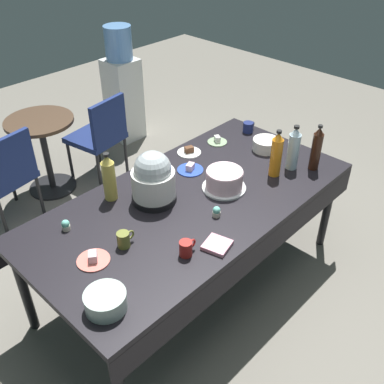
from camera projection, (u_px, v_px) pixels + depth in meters
name	position (u px, v px, depth m)	size (l,w,h in m)	color
ground	(192.00, 280.00, 3.30)	(9.00, 9.00, 0.00)	slate
potluck_table	(192.00, 206.00, 2.91)	(2.20, 1.10, 0.75)	black
frosted_layer_cake	(224.00, 180.00, 2.93)	(0.29, 0.29, 0.14)	silver
slow_cooker	(153.00, 179.00, 2.76)	(0.29, 0.29, 0.35)	black
glass_salad_bowl	(106.00, 301.00, 2.11)	(0.21, 0.21, 0.09)	#B2C6BC
ceramic_snack_bowl	(266.00, 145.00, 3.36)	(0.20, 0.20, 0.09)	silver
dessert_plate_cobalt	(190.00, 169.00, 3.14)	(0.19, 0.19, 0.05)	#2D4CB2
dessert_plate_coral	(93.00, 259.00, 2.39)	(0.18, 0.18, 0.06)	#E07266
dessert_plate_white	(189.00, 151.00, 3.34)	(0.18, 0.18, 0.05)	white
dessert_plate_sage	(217.00, 141.00, 3.47)	(0.15, 0.15, 0.05)	#8CA87F
cupcake_vanilla	(161.00, 169.00, 3.10)	(0.05, 0.05, 0.07)	beige
cupcake_cocoa	(217.00, 212.00, 2.70)	(0.05, 0.05, 0.07)	beige
cupcake_berry	(66.00, 225.00, 2.60)	(0.05, 0.05, 0.07)	beige
soda_bottle_ginger_ale	(109.00, 178.00, 2.79)	(0.08, 0.08, 0.33)	gold
soda_bottle_cola	(316.00, 149.00, 3.08)	(0.07, 0.07, 0.34)	#33190F
soda_bottle_orange_juice	(276.00, 155.00, 3.01)	(0.08, 0.08, 0.34)	orange
soda_bottle_water	(294.00, 149.00, 3.09)	(0.08, 0.08, 0.33)	silver
coffee_mug_red	(186.00, 248.00, 2.42)	(0.11, 0.07, 0.09)	#B2231E
coffee_mug_olive	(124.00, 239.00, 2.47)	(0.11, 0.07, 0.09)	olive
coffee_mug_navy	(248.00, 127.00, 3.60)	(0.12, 0.08, 0.08)	navy
paper_napkin_stack	(217.00, 245.00, 2.49)	(0.14, 0.14, 0.02)	pink
maroon_chair_left	(5.00, 173.00, 3.59)	(0.51, 0.51, 0.85)	navy
maroon_chair_right	(100.00, 133.00, 4.15)	(0.51, 0.51, 0.85)	navy
round_cafe_table	(43.00, 142.00, 4.00)	(0.60, 0.60, 0.72)	#473323
water_cooler	(123.00, 88.00, 4.80)	(0.32, 0.32, 1.24)	silver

